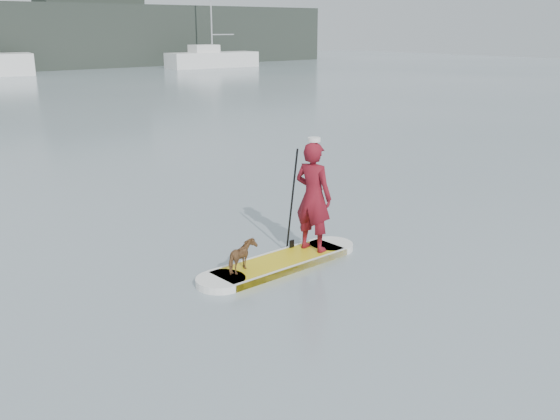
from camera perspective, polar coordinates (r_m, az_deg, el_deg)
ground at (r=12.39m, az=6.17°, el=-2.19°), size 140.00×140.00×0.00m
paddleboard at (r=10.69m, az=0.00°, el=-4.84°), size 3.30×0.89×0.12m
paddler at (r=10.86m, az=3.06°, el=1.22°), size 0.63×0.80×1.94m
white_cap at (r=10.64m, az=3.14°, el=6.45°), size 0.22×0.22×0.07m
dog at (r=10.09m, az=-3.49°, el=-4.27°), size 0.66×0.50×0.51m
paddle at (r=11.02m, az=1.10°, el=-0.13°), size 0.10×0.30×2.00m
sailboat_f at (r=63.48m, az=-6.26°, el=13.66°), size 9.32×3.23×13.75m
shore_building_east at (r=67.57m, az=-16.87°, el=15.85°), size 10.00×4.00×8.00m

